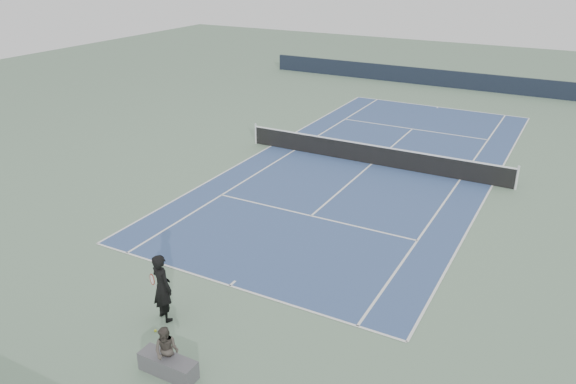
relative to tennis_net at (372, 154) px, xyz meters
The scene contains 7 objects.
ground 0.50m from the tennis_net, ahead, with size 80.00×80.00×0.00m, color slate.
court_surface 0.50m from the tennis_net, ahead, with size 10.97×23.77×0.01m, color #344C7C.
tennis_net is the anchor object (origin of this frame).
windscreen_far 17.89m from the tennis_net, 90.00° to the left, with size 30.00×0.25×1.20m, color black.
tennis_player 14.08m from the tennis_net, 92.69° to the right, with size 0.89×0.74×1.98m.
tennis_ball 14.67m from the tennis_net, 91.92° to the right, with size 0.07×0.07×0.07m, color yellow.
spectator_bench 15.75m from the tennis_net, 86.87° to the right, with size 1.56×0.88×1.30m.
Camera 1 is at (8.40, -23.62, 9.28)m, focal length 35.00 mm.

